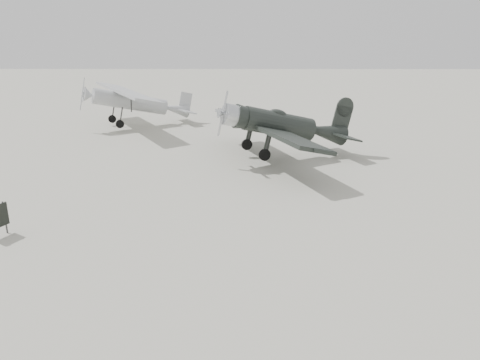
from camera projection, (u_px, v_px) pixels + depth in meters
name	position (u px, v px, depth m)	size (l,w,h in m)	color
ground	(229.00, 216.00, 19.52)	(160.00, 160.00, 0.00)	#A09E8E
lowwing_monoplane	(284.00, 126.00, 27.62)	(8.84, 11.84, 3.88)	black
highwing_monoplane	(135.00, 99.00, 37.25)	(9.61, 11.92, 3.55)	#AEB0B3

